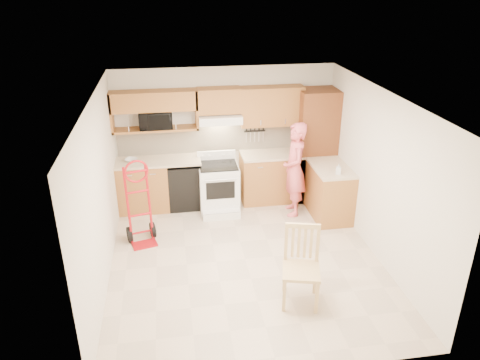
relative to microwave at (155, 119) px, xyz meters
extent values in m
cube|color=#C9B398|center=(1.25, -2.08, -1.66)|extent=(4.00, 4.50, 0.02)
cube|color=white|center=(1.25, -2.08, 0.86)|extent=(4.00, 4.50, 0.02)
cube|color=silver|center=(1.25, 0.17, -0.40)|extent=(4.00, 0.02, 2.50)
cube|color=silver|center=(1.25, -4.34, -0.40)|extent=(4.00, 0.02, 2.50)
cube|color=silver|center=(-0.76, -2.08, -0.40)|extent=(0.02, 4.50, 2.50)
cube|color=silver|center=(3.26, -2.08, -0.40)|extent=(0.02, 4.50, 2.50)
cube|color=beige|center=(1.25, 0.15, -0.45)|extent=(3.92, 0.03, 0.55)
cube|color=brown|center=(-0.30, -0.14, -1.20)|extent=(0.90, 0.60, 0.90)
cube|color=black|center=(0.45, -0.14, -1.22)|extent=(0.60, 0.60, 0.85)
cube|color=brown|center=(2.08, -0.14, -1.20)|extent=(1.14, 0.60, 0.90)
cube|color=beige|center=(0.00, -0.13, -0.73)|extent=(1.50, 0.63, 0.04)
cube|color=beige|center=(2.08, -0.13, -0.73)|extent=(1.14, 0.63, 0.04)
cube|color=brown|center=(2.95, -0.94, -1.20)|extent=(0.60, 1.00, 0.90)
cube|color=beige|center=(2.95, -0.94, -0.73)|extent=(0.63, 1.00, 0.04)
cube|color=brown|center=(2.90, -0.14, -0.60)|extent=(0.70, 0.60, 2.10)
cube|color=brown|center=(0.00, 0.00, 0.33)|extent=(1.50, 0.33, 0.34)
cube|color=brown|center=(0.00, 0.00, -0.18)|extent=(1.50, 0.33, 0.04)
cube|color=brown|center=(1.13, 0.00, 0.29)|extent=(0.76, 0.33, 0.44)
cube|color=brown|center=(2.08, 0.00, 0.15)|extent=(1.14, 0.33, 0.70)
cube|color=white|center=(1.13, -0.06, -0.02)|extent=(0.76, 0.46, 0.14)
imported|color=black|center=(0.00, 0.00, 0.00)|extent=(0.59, 0.42, 0.31)
imported|color=#DC5A63|center=(2.35, -0.74, -0.80)|extent=(0.45, 0.64, 1.69)
imported|color=white|center=(2.95, -1.25, -0.62)|extent=(0.10, 0.11, 0.18)
imported|color=white|center=(-0.47, -0.14, -0.68)|extent=(0.28, 0.28, 0.05)
camera|label=1|loc=(0.24, -7.91, 2.33)|focal=34.53mm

